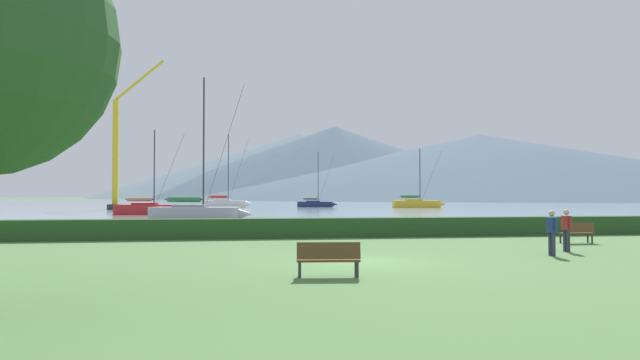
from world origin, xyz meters
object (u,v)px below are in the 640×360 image
sailboat_slip_0 (197,212)px  person_seated_viewer (566,227)px  sailboat_slip_3 (225,203)px  sailboat_slip_5 (150,209)px  park_bench_under_tree (577,232)px  dock_crane (118,158)px  park_bench_near_path (328,258)px  person_standing_walker (552,229)px  sailboat_slip_2 (316,204)px  sailboat_slip_6 (417,203)px

sailboat_slip_0 → person_seated_viewer: (15.63, -29.37, 0.24)m
sailboat_slip_3 → sailboat_slip_5: bearing=-94.3°
park_bench_under_tree → dock_crane: (-32.39, 66.29, 7.28)m
park_bench_near_path → person_standing_walker: 9.83m
sailboat_slip_2 → sailboat_slip_6: bearing=-10.8°
sailboat_slip_6 → park_bench_under_tree: sailboat_slip_6 is taller
sailboat_slip_3 → park_bench_near_path: bearing=-80.0°
sailboat_slip_5 → person_seated_viewer: sailboat_slip_5 is taller
sailboat_slip_3 → person_seated_viewer: 84.69m
sailboat_slip_6 → park_bench_near_path: (-29.58, -80.46, -0.22)m
sailboat_slip_0 → park_bench_under_tree: size_ratio=8.04×
sailboat_slip_0 → sailboat_slip_5: size_ratio=1.29×
dock_crane → park_bench_near_path: bearing=-75.6°
sailboat_slip_6 → dock_crane: size_ratio=0.45×
sailboat_slip_3 → sailboat_slip_0: bearing=-84.3°
sailboat_slip_6 → person_standing_walker: (-20.65, -76.39, 0.22)m
sailboat_slip_3 → person_seated_viewer: (13.63, -83.58, 0.21)m
sailboat_slip_0 → person_seated_viewer: sailboat_slip_0 is taller
sailboat_slip_0 → person_seated_viewer: size_ratio=7.44×
sailboat_slip_3 → person_standing_walker: size_ratio=7.90×
sailboat_slip_2 → person_standing_walker: 84.37m
sailboat_slip_2 → sailboat_slip_3: 16.32m
sailboat_slip_5 → park_bench_near_path: size_ratio=5.46×
sailboat_slip_0 → park_bench_near_path: sailboat_slip_0 is taller
person_standing_walker → sailboat_slip_2: bearing=82.2°
dock_crane → sailboat_slip_0: bearing=-70.9°
sailboat_slip_2 → park_bench_under_tree: 79.45m
sailboat_slip_5 → person_seated_viewer: size_ratio=5.76×
sailboat_slip_6 → park_bench_under_tree: 73.45m
sailboat_slip_3 → park_bench_under_tree: size_ratio=8.54×
sailboat_slip_0 → sailboat_slip_2: (18.31, 53.59, -0.12)m
person_seated_viewer → dock_crane: bearing=105.7°
sailboat_slip_5 → person_standing_walker: 51.44m
person_seated_viewer → person_standing_walker: size_ratio=1.00×
sailboat_slip_0 → person_standing_walker: size_ratio=7.44×
park_bench_under_tree → person_seated_viewer: 4.48m
sailboat_slip_6 → person_standing_walker: size_ratio=6.23×
person_seated_viewer → dock_crane: dock_crane is taller
sailboat_slip_0 → dock_crane: size_ratio=0.53×
dock_crane → sailboat_slip_5: bearing=-71.7°
sailboat_slip_3 → person_standing_walker: 85.76m
person_standing_walker → park_bench_near_path: bearing=-160.6°
park_bench_under_tree → sailboat_slip_3: bearing=102.3°
sailboat_slip_2 → sailboat_slip_6: size_ratio=0.99×
sailboat_slip_3 → sailboat_slip_5: (-8.13, -37.65, -0.08)m
sailboat_slip_2 → sailboat_slip_6: 18.34m
sailboat_slip_2 → dock_crane: size_ratio=0.44×
park_bench_near_path → park_bench_under_tree: size_ratio=1.14×
sailboat_slip_2 → person_seated_viewer: size_ratio=6.15×
sailboat_slip_2 → sailboat_slip_6: sailboat_slip_6 is taller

